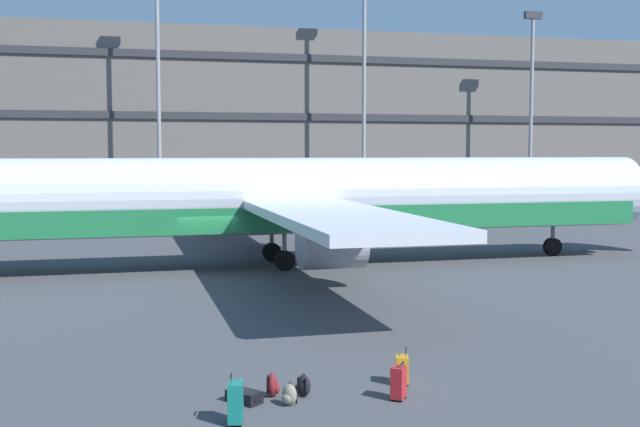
{
  "coord_description": "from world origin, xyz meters",
  "views": [
    {
      "loc": [
        -3.31,
        -34.03,
        5.29
      ],
      "look_at": [
        3.55,
        -6.44,
        3.0
      ],
      "focal_mm": 43.78,
      "sensor_mm": 36.0,
      "label": 1
    }
  ],
  "objects_px": {
    "suitcase_large": "(399,382)",
    "backpack_navy": "(273,386)",
    "suitcase_orange": "(236,402)",
    "suitcase_red": "(244,397)",
    "suitcase_small": "(402,369)",
    "backpack_purple": "(304,386)",
    "airliner": "(297,199)",
    "backpack_scuffed": "(289,395)"
  },
  "relations": [
    {
      "from": "backpack_purple",
      "to": "suitcase_red",
      "type": "bearing_deg",
      "value": -175.32
    },
    {
      "from": "suitcase_orange",
      "to": "suitcase_red",
      "type": "height_order",
      "value": "suitcase_orange"
    },
    {
      "from": "suitcase_orange",
      "to": "backpack_navy",
      "type": "height_order",
      "value": "suitcase_orange"
    },
    {
      "from": "airliner",
      "to": "backpack_navy",
      "type": "xyz_separation_m",
      "value": [
        -4.66,
        -18.84,
        -2.82
      ]
    },
    {
      "from": "suitcase_orange",
      "to": "backpack_purple",
      "type": "xyz_separation_m",
      "value": [
        1.67,
        1.35,
        -0.21
      ]
    },
    {
      "from": "suitcase_small",
      "to": "suitcase_large",
      "type": "distance_m",
      "value": 1.14
    },
    {
      "from": "suitcase_large",
      "to": "backpack_scuffed",
      "type": "height_order",
      "value": "suitcase_large"
    },
    {
      "from": "backpack_scuffed",
      "to": "backpack_navy",
      "type": "bearing_deg",
      "value": 108.42
    },
    {
      "from": "suitcase_red",
      "to": "suitcase_large",
      "type": "height_order",
      "value": "suitcase_large"
    },
    {
      "from": "suitcase_red",
      "to": "backpack_navy",
      "type": "distance_m",
      "value": 0.71
    },
    {
      "from": "suitcase_orange",
      "to": "backpack_purple",
      "type": "distance_m",
      "value": 2.15
    },
    {
      "from": "airliner",
      "to": "backpack_purple",
      "type": "bearing_deg",
      "value": -101.9
    },
    {
      "from": "backpack_purple",
      "to": "airliner",
      "type": "bearing_deg",
      "value": 78.1
    },
    {
      "from": "airliner",
      "to": "suitcase_red",
      "type": "bearing_deg",
      "value": -105.57
    },
    {
      "from": "suitcase_orange",
      "to": "suitcase_red",
      "type": "xyz_separation_m",
      "value": [
        0.35,
        1.24,
        -0.31
      ]
    },
    {
      "from": "suitcase_small",
      "to": "suitcase_large",
      "type": "height_order",
      "value": "suitcase_small"
    },
    {
      "from": "suitcase_orange",
      "to": "suitcase_large",
      "type": "distance_m",
      "value": 3.62
    },
    {
      "from": "backpack_navy",
      "to": "backpack_scuffed",
      "type": "xyz_separation_m",
      "value": [
        0.22,
        -0.66,
        -0.02
      ]
    },
    {
      "from": "suitcase_small",
      "to": "backpack_purple",
      "type": "bearing_deg",
      "value": -172.35
    },
    {
      "from": "airliner",
      "to": "suitcase_red",
      "type": "xyz_separation_m",
      "value": [
        -5.32,
        -19.09,
        -2.93
      ]
    },
    {
      "from": "suitcase_orange",
      "to": "backpack_purple",
      "type": "relative_size",
      "value": 1.86
    },
    {
      "from": "suitcase_orange",
      "to": "suitcase_large",
      "type": "bearing_deg",
      "value": 9.86
    },
    {
      "from": "suitcase_orange",
      "to": "suitcase_large",
      "type": "relative_size",
      "value": 1.19
    },
    {
      "from": "suitcase_small",
      "to": "suitcase_orange",
      "type": "xyz_separation_m",
      "value": [
        -4.02,
        -1.66,
        0.08
      ]
    },
    {
      "from": "airliner",
      "to": "suitcase_small",
      "type": "relative_size",
      "value": 46.63
    },
    {
      "from": "suitcase_small",
      "to": "backpack_purple",
      "type": "distance_m",
      "value": 2.38
    },
    {
      "from": "airliner",
      "to": "backpack_scuffed",
      "type": "relative_size",
      "value": 78.41
    },
    {
      "from": "suitcase_red",
      "to": "suitcase_small",
      "type": "bearing_deg",
      "value": 6.58
    },
    {
      "from": "suitcase_small",
      "to": "suitcase_large",
      "type": "xyz_separation_m",
      "value": [
        -0.46,
        -1.04,
        0.03
      ]
    },
    {
      "from": "airliner",
      "to": "backpack_scuffed",
      "type": "xyz_separation_m",
      "value": [
        -4.44,
        -19.5,
        -2.84
      ]
    },
    {
      "from": "suitcase_small",
      "to": "suitcase_red",
      "type": "relative_size",
      "value": 1.03
    },
    {
      "from": "backpack_scuffed",
      "to": "airliner",
      "type": "bearing_deg",
      "value": 77.18
    },
    {
      "from": "suitcase_large",
      "to": "suitcase_orange",
      "type": "bearing_deg",
      "value": -170.14
    },
    {
      "from": "suitcase_large",
      "to": "backpack_navy",
      "type": "distance_m",
      "value": 2.7
    },
    {
      "from": "airliner",
      "to": "suitcase_large",
      "type": "bearing_deg",
      "value": -96.09
    },
    {
      "from": "suitcase_large",
      "to": "backpack_purple",
      "type": "height_order",
      "value": "suitcase_large"
    },
    {
      "from": "suitcase_orange",
      "to": "backpack_navy",
      "type": "bearing_deg",
      "value": 55.77
    },
    {
      "from": "backpack_navy",
      "to": "suitcase_red",
      "type": "bearing_deg",
      "value": -159.68
    },
    {
      "from": "suitcase_large",
      "to": "backpack_scuffed",
      "type": "xyz_separation_m",
      "value": [
        -2.33,
        0.2,
        -0.17
      ]
    },
    {
      "from": "suitcase_large",
      "to": "backpack_navy",
      "type": "relative_size",
      "value": 1.5
    },
    {
      "from": "airliner",
      "to": "suitcase_orange",
      "type": "bearing_deg",
      "value": -105.58
    },
    {
      "from": "backpack_scuffed",
      "to": "backpack_purple",
      "type": "distance_m",
      "value": 0.68
    }
  ]
}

